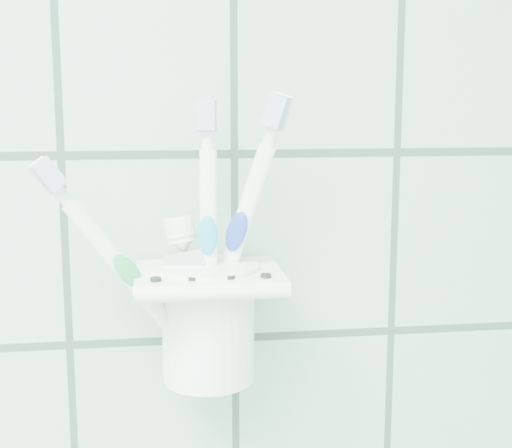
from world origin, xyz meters
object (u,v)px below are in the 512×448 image
at_px(holder_bracket, 208,279).
at_px(toothpaste_tube, 206,284).
at_px(toothbrush_blue, 208,239).
at_px(toothbrush_orange, 195,225).
at_px(cup, 208,317).
at_px(toothbrush_pink, 206,241).

height_order(holder_bracket, toothpaste_tube, toothpaste_tube).
bearing_deg(toothbrush_blue, toothpaste_tube, 159.22).
distance_m(toothbrush_orange, toothpaste_tube, 0.05).
height_order(cup, toothpaste_tube, toothpaste_tube).
xyz_separation_m(toothbrush_pink, toothbrush_orange, (-0.01, 0.02, 0.01)).
relative_size(holder_bracket, toothbrush_orange, 0.50).
distance_m(holder_bracket, toothpaste_tube, 0.01).
height_order(holder_bracket, toothbrush_blue, toothbrush_blue).
distance_m(toothbrush_pink, toothbrush_orange, 0.03).
bearing_deg(toothbrush_blue, cup, 103.36).
distance_m(toothbrush_blue, toothbrush_orange, 0.03).
xyz_separation_m(cup, toothbrush_orange, (-0.01, 0.01, 0.07)).
bearing_deg(toothbrush_orange, cup, -26.71).
bearing_deg(toothbrush_pink, toothbrush_orange, 76.02).
relative_size(toothbrush_pink, toothpaste_tube, 1.51).
xyz_separation_m(toothbrush_blue, toothbrush_orange, (-0.01, 0.03, 0.01)).
bearing_deg(cup, toothbrush_orange, 121.13).
distance_m(toothbrush_blue, toothpaste_tube, 0.04).
bearing_deg(cup, toothbrush_pink, -99.46).
distance_m(holder_bracket, toothbrush_pink, 0.03).
bearing_deg(toothbrush_pink, holder_bracket, 39.00).
bearing_deg(holder_bracket, toothpaste_tube, -112.44).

